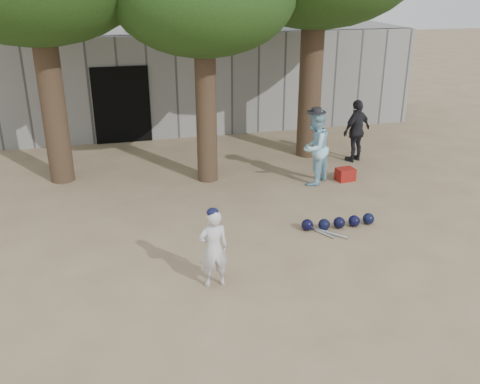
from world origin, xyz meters
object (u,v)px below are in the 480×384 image
object	(u,v)px
boy_player	(213,249)
spectator_blue	(314,148)
red_bag	(345,174)
spectator_dark	(357,131)

from	to	relation	value
boy_player	spectator_blue	xyz separation A→B (m)	(3.16, 3.80, 0.22)
boy_player	red_bag	size ratio (longest dim) A/B	3.12
spectator_dark	spectator_blue	bearing A→B (deg)	12.24
boy_player	spectator_dark	size ratio (longest dim) A/B	0.80
spectator_blue	boy_player	bearing A→B (deg)	8.82
spectator_dark	red_bag	distance (m)	1.68
boy_player	spectator_blue	size ratio (longest dim) A/B	0.75
spectator_dark	red_bag	xyz separation A→B (m)	(-0.85, -1.29, -0.67)
boy_player	spectator_dark	bearing A→B (deg)	-137.60
spectator_blue	spectator_dark	world-z (taller)	spectator_blue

